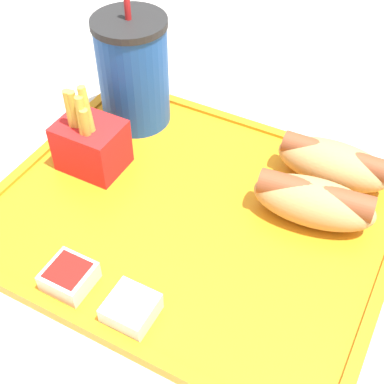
% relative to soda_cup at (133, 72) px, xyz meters
% --- Properties ---
extents(food_tray, '(0.42, 0.34, 0.01)m').
position_rel_soda_cup_xyz_m(food_tray, '(0.14, -0.11, -0.07)').
color(food_tray, orange).
rests_on(food_tray, dining_table).
extents(soda_cup, '(0.09, 0.09, 0.17)m').
position_rel_soda_cup_xyz_m(soda_cup, '(0.00, 0.00, 0.00)').
color(soda_cup, '#194CA5').
rests_on(soda_cup, food_tray).
extents(hot_dog_far, '(0.13, 0.06, 0.05)m').
position_rel_soda_cup_xyz_m(hot_dog_far, '(0.25, 0.01, -0.04)').
color(hot_dog_far, tan).
rests_on(hot_dog_far, food_tray).
extents(hot_dog_near, '(0.13, 0.07, 0.05)m').
position_rel_soda_cup_xyz_m(hot_dog_near, '(0.25, -0.06, -0.04)').
color(hot_dog_near, tan).
rests_on(hot_dog_near, food_tray).
extents(fries_carton, '(0.07, 0.06, 0.11)m').
position_rel_soda_cup_xyz_m(fries_carton, '(0.00, -0.10, -0.04)').
color(fries_carton, red).
rests_on(fries_carton, food_tray).
extents(sauce_cup_mayo, '(0.04, 0.04, 0.02)m').
position_rel_soda_cup_xyz_m(sauce_cup_mayo, '(0.15, -0.25, -0.06)').
color(sauce_cup_mayo, silver).
rests_on(sauce_cup_mayo, food_tray).
extents(sauce_cup_ketchup, '(0.04, 0.04, 0.02)m').
position_rel_soda_cup_xyz_m(sauce_cup_ketchup, '(0.08, -0.25, -0.06)').
color(sauce_cup_ketchup, silver).
rests_on(sauce_cup_ketchup, food_tray).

